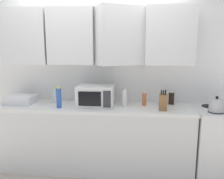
% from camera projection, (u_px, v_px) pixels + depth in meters
% --- Properties ---
extents(wall_back_with_cabinets, '(3.49, 0.59, 2.60)m').
position_uv_depth(wall_back_with_cabinets, '(97.00, 55.00, 3.23)').
color(wall_back_with_cabinets, white).
rests_on(wall_back_with_cabinets, ground_plane).
extents(counter_run, '(2.62, 0.63, 0.90)m').
position_uv_depth(counter_run, '(95.00, 137.00, 3.22)').
color(counter_run, silver).
rests_on(counter_run, ground_plane).
extents(stove_range, '(0.76, 0.64, 0.91)m').
position_uv_depth(stove_range, '(223.00, 143.00, 3.02)').
color(stove_range, silver).
rests_on(stove_range, ground_plane).
extents(kettle, '(0.18, 0.18, 0.19)m').
position_uv_depth(kettle, '(216.00, 105.00, 2.81)').
color(kettle, '#B2B2B7').
rests_on(kettle, stove_range).
extents(microwave, '(0.48, 0.37, 0.28)m').
position_uv_depth(microwave, '(96.00, 96.00, 3.09)').
color(microwave, silver).
rests_on(microwave, counter_run).
extents(dish_rack, '(0.38, 0.30, 0.12)m').
position_uv_depth(dish_rack, '(20.00, 100.00, 3.23)').
color(dish_rack, silver).
rests_on(dish_rack, counter_run).
extents(knife_block, '(0.11, 0.13, 0.26)m').
position_uv_depth(knife_block, '(163.00, 102.00, 2.90)').
color(knife_block, brown).
rests_on(knife_block, counter_run).
extents(bottle_blue_cleaner, '(0.07, 0.07, 0.28)m').
position_uv_depth(bottle_blue_cleaner, '(59.00, 98.00, 3.01)').
color(bottle_blue_cleaner, '#2D56B7').
rests_on(bottle_blue_cleaner, counter_run).
extents(bottle_spice_jar, '(0.06, 0.06, 0.20)m').
position_uv_depth(bottle_spice_jar, '(144.00, 99.00, 3.14)').
color(bottle_spice_jar, '#BC6638').
rests_on(bottle_spice_jar, counter_run).
extents(bottle_soy_dark, '(0.08, 0.08, 0.19)m').
position_uv_depth(bottle_soy_dark, '(171.00, 98.00, 3.21)').
color(bottle_soy_dark, black).
rests_on(bottle_soy_dark, counter_run).
extents(bottle_white_jar, '(0.07, 0.07, 0.24)m').
position_uv_depth(bottle_white_jar, '(125.00, 98.00, 3.10)').
color(bottle_white_jar, white).
rests_on(bottle_white_jar, counter_run).
extents(bottle_clear_tall, '(0.06, 0.06, 0.20)m').
position_uv_depth(bottle_clear_tall, '(55.00, 96.00, 3.32)').
color(bottle_clear_tall, silver).
rests_on(bottle_clear_tall, counter_run).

